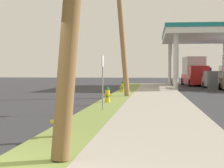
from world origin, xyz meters
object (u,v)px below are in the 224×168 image
Objects in this scene: fire_hydrant_nearest at (60,123)px; truck_red_at_forecourt at (195,72)px; truck_navy_on_apron at (200,77)px; utility_pole_midground at (122,27)px; fire_hydrant_third at (123,87)px; street_sign_post at (103,71)px; fire_hydrant_second at (108,95)px; car_silver_by_far_pump at (211,80)px.

fire_hydrant_nearest is 0.11× the size of truck_red_at_forecourt.
fire_hydrant_nearest is at bearing -101.35° from truck_navy_on_apron.
truck_navy_on_apron is at bearing 75.95° from truck_red_at_forecourt.
utility_pole_midground is 20.15m from truck_red_at_forecourt.
street_sign_post is (0.22, -12.63, 1.19)m from fire_hydrant_third.
fire_hydrant_second is at bearing -93.13° from utility_pole_midground.
fire_hydrant_third is at bearing -113.59° from truck_red_at_forecourt.
utility_pole_midground is 1.26× the size of truck_red_at_forecourt.
truck_navy_on_apron is (1.00, 4.01, -0.57)m from truck_red_at_forecourt.
fire_hydrant_third is 20.47m from truck_navy_on_apron.
street_sign_post is at bearing -107.22° from car_silver_by_far_pump.
truck_red_at_forecourt is 1.17× the size of truck_navy_on_apron.
utility_pole_midground reaches higher than truck_navy_on_apron.
fire_hydrant_second is 28.88m from truck_navy_on_apron.
fire_hydrant_third is at bearing 89.75° from fire_hydrant_second.
fire_hydrant_third is 0.17× the size of car_silver_by_far_pump.
fire_hydrant_second is at bearing -90.25° from fire_hydrant_third.
fire_hydrant_nearest is 0.17× the size of car_silver_by_far_pump.
truck_red_at_forecourt reaches higher than fire_hydrant_nearest.
fire_hydrant_third is 5.52m from utility_pole_midground.
street_sign_post is at bearing -103.05° from truck_navy_on_apron.
fire_hydrant_second is 0.11× the size of truck_red_at_forecourt.
truck_navy_on_apron is (7.33, 31.65, -0.72)m from street_sign_post.
fire_hydrant_third is 0.13× the size of truck_navy_on_apron.
fire_hydrant_nearest is 1.00× the size of fire_hydrant_third.
utility_pole_midground is 9.12m from street_sign_post.
fire_hydrant_second is at bearing 90.22° from fire_hydrant_nearest.
street_sign_post reaches higher than fire_hydrant_third.
utility_pole_midground is 17.79m from car_silver_by_far_pump.
fire_hydrant_second is at bearing -105.26° from truck_navy_on_apron.
fire_hydrant_third is 12.69m from street_sign_post.
utility_pole_midground is at bearing -108.47° from truck_red_at_forecourt.
fire_hydrant_nearest is at bearing -92.13° from street_sign_post.
fire_hydrant_second is 0.09× the size of utility_pole_midground.
truck_red_at_forecourt is at bearing 78.98° from fire_hydrant_nearest.
fire_hydrant_third is 14.12m from car_silver_by_far_pump.
street_sign_post is at bearing -88.99° from fire_hydrant_third.
truck_red_at_forecourt reaches higher than fire_hydrant_third.
fire_hydrant_nearest and fire_hydrant_third have the same top height.
fire_hydrant_third is 0.09× the size of utility_pole_midground.
truck_navy_on_apron is at bearing 91.81° from car_silver_by_far_pump.
truck_red_at_forecourt is (-1.23, 3.23, 0.77)m from car_silver_by_far_pump.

